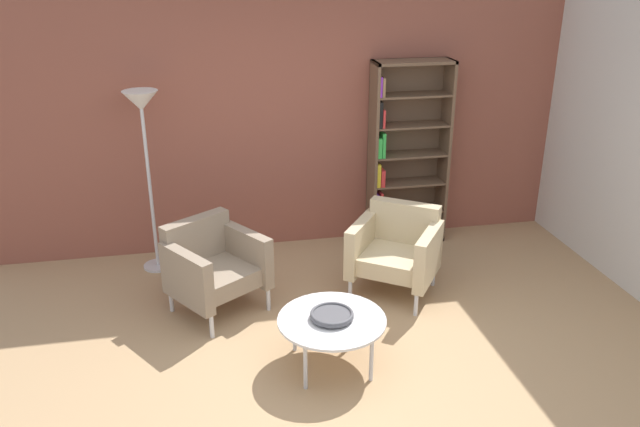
% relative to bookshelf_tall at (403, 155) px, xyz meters
% --- Properties ---
extents(ground_plane, '(8.32, 8.32, 0.00)m').
position_rel_bookshelf_tall_xyz_m(ground_plane, '(-1.12, -2.26, -0.94)').
color(ground_plane, tan).
extents(brick_back_panel, '(6.40, 0.12, 2.90)m').
position_rel_bookshelf_tall_xyz_m(brick_back_panel, '(-1.12, 0.20, 0.51)').
color(brick_back_panel, brown).
rests_on(brick_back_panel, ground_plane).
extents(bookshelf_tall, '(0.80, 0.30, 1.90)m').
position_rel_bookshelf_tall_xyz_m(bookshelf_tall, '(0.00, 0.00, 0.00)').
color(bookshelf_tall, brown).
rests_on(bookshelf_tall, ground_plane).
extents(coffee_table_low, '(0.80, 0.80, 0.40)m').
position_rel_bookshelf_tall_xyz_m(coffee_table_low, '(-1.20, -2.10, -0.57)').
color(coffee_table_low, silver).
rests_on(coffee_table_low, ground_plane).
extents(decorative_bowl, '(0.32, 0.32, 0.05)m').
position_rel_bookshelf_tall_xyz_m(decorative_bowl, '(-1.20, -2.10, -0.50)').
color(decorative_bowl, '#4C4C51').
rests_on(decorative_bowl, coffee_table_low).
extents(armchair_corner_red, '(0.95, 0.93, 0.78)m').
position_rel_bookshelf_tall_xyz_m(armchair_corner_red, '(-0.39, -1.09, -0.52)').
color(armchair_corner_red, '#C6B289').
rests_on(armchair_corner_red, ground_plane).
extents(armchair_near_window, '(0.94, 0.93, 0.78)m').
position_rel_bookshelf_tall_xyz_m(armchair_near_window, '(-2.02, -1.09, -0.52)').
color(armchair_near_window, gray).
rests_on(armchair_near_window, ground_plane).
extents(floor_lamp_torchiere, '(0.32, 0.32, 1.74)m').
position_rel_bookshelf_tall_xyz_m(floor_lamp_torchiere, '(-2.54, -0.19, 0.51)').
color(floor_lamp_torchiere, silver).
rests_on(floor_lamp_torchiere, ground_plane).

